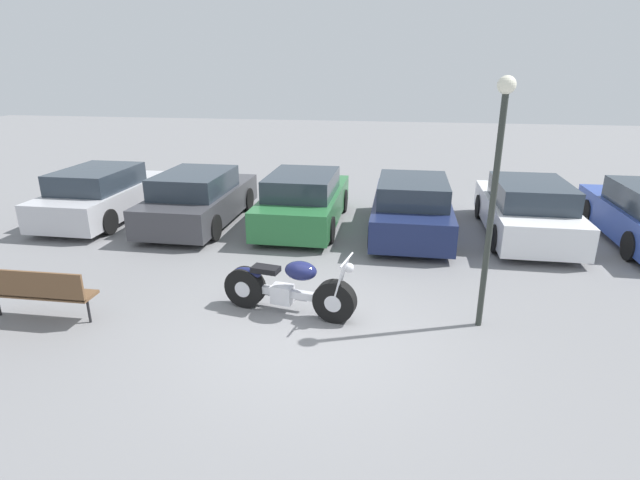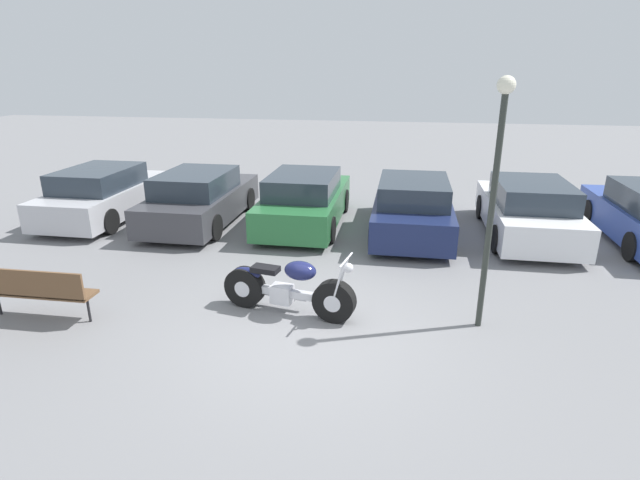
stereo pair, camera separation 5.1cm
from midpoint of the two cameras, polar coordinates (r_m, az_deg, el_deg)
ground_plane at (r=7.63m, az=-1.39°, el=-10.52°), size 60.00×60.00×0.00m
motorcycle at (r=8.01m, az=-3.90°, el=-5.51°), size 2.23×0.82×1.07m
parked_car_silver at (r=14.16m, az=-23.61°, el=4.80°), size 1.83×4.16×1.34m
parked_car_dark_grey at (r=12.91m, az=-13.76°, el=4.59°), size 1.83×4.16×1.34m
parked_car_green at (r=12.40m, az=-1.97°, el=4.54°), size 1.83×4.16×1.34m
parked_car_navy at (r=11.98m, az=10.30°, el=3.70°), size 1.83×4.16×1.34m
parked_car_white at (r=12.50m, az=22.44°, el=3.18°), size 1.83×4.16×1.34m
park_bench at (r=8.86m, az=-29.93°, el=-4.93°), size 1.77×0.42×0.89m
lamp_post at (r=7.41m, az=19.30°, el=7.18°), size 0.25×0.25×3.68m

